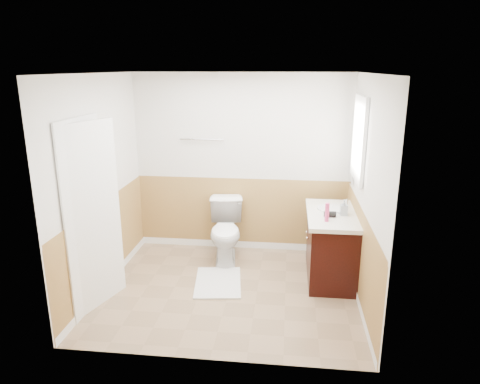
# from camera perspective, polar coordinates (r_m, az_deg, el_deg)

# --- Properties ---
(floor) EXTENTS (3.00, 3.00, 0.00)m
(floor) POSITION_cam_1_polar(r_m,az_deg,el_deg) (5.34, -1.41, -12.67)
(floor) COLOR #8C7051
(floor) RESTS_ON ground
(ceiling) EXTENTS (3.00, 3.00, 0.00)m
(ceiling) POSITION_cam_1_polar(r_m,az_deg,el_deg) (4.68, -1.62, 15.25)
(ceiling) COLOR white
(ceiling) RESTS_ON floor
(wall_back) EXTENTS (3.00, 0.00, 3.00)m
(wall_back) POSITION_cam_1_polar(r_m,az_deg,el_deg) (6.12, 0.19, 3.64)
(wall_back) COLOR silver
(wall_back) RESTS_ON floor
(wall_front) EXTENTS (3.00, 0.00, 3.00)m
(wall_front) POSITION_cam_1_polar(r_m,az_deg,el_deg) (3.65, -4.35, -5.15)
(wall_front) COLOR silver
(wall_front) RESTS_ON floor
(wall_left) EXTENTS (0.00, 3.00, 3.00)m
(wall_left) POSITION_cam_1_polar(r_m,az_deg,el_deg) (5.28, -17.85, 0.84)
(wall_left) COLOR silver
(wall_left) RESTS_ON floor
(wall_right) EXTENTS (0.00, 3.00, 3.00)m
(wall_right) POSITION_cam_1_polar(r_m,az_deg,el_deg) (4.89, 16.17, -0.20)
(wall_right) COLOR silver
(wall_right) RESTS_ON floor
(wainscot_back) EXTENTS (3.00, 0.00, 3.00)m
(wainscot_back) POSITION_cam_1_polar(r_m,az_deg,el_deg) (6.31, 0.17, -3.05)
(wainscot_back) COLOR #A37F41
(wainscot_back) RESTS_ON floor
(wainscot_front) EXTENTS (3.00, 0.00, 3.00)m
(wainscot_front) POSITION_cam_1_polar(r_m,az_deg,el_deg) (3.99, -4.08, -15.18)
(wainscot_front) COLOR #A37F41
(wainscot_front) RESTS_ON floor
(wainscot_left) EXTENTS (0.00, 2.60, 2.60)m
(wainscot_left) POSITION_cam_1_polar(r_m,az_deg,el_deg) (5.51, -17.07, -6.71)
(wainscot_left) COLOR #A37F41
(wainscot_left) RESTS_ON floor
(wainscot_right) EXTENTS (0.00, 2.60, 2.60)m
(wainscot_right) POSITION_cam_1_polar(r_m,az_deg,el_deg) (5.14, 15.39, -8.24)
(wainscot_right) COLOR #A37F41
(wainscot_right) RESTS_ON floor
(toilet) EXTENTS (0.56, 0.86, 0.82)m
(toilet) POSITION_cam_1_polar(r_m,az_deg,el_deg) (5.96, -1.84, -5.16)
(toilet) COLOR white
(toilet) RESTS_ON floor
(bath_mat) EXTENTS (0.65, 0.86, 0.02)m
(bath_mat) POSITION_cam_1_polar(r_m,az_deg,el_deg) (5.49, -2.89, -11.71)
(bath_mat) COLOR silver
(bath_mat) RESTS_ON floor
(vanity_cabinet) EXTENTS (0.55, 1.10, 0.80)m
(vanity_cabinet) POSITION_cam_1_polar(r_m,az_deg,el_deg) (5.59, 11.78, -7.08)
(vanity_cabinet) COLOR black
(vanity_cabinet) RESTS_ON floor
(vanity_knob_left) EXTENTS (0.03, 0.03, 0.03)m
(vanity_knob_left) POSITION_cam_1_polar(r_m,az_deg,el_deg) (5.42, 8.79, -5.96)
(vanity_knob_left) COLOR silver
(vanity_knob_left) RESTS_ON vanity_cabinet
(vanity_knob_right) EXTENTS (0.03, 0.03, 0.03)m
(vanity_knob_right) POSITION_cam_1_polar(r_m,az_deg,el_deg) (5.61, 8.72, -5.20)
(vanity_knob_right) COLOR silver
(vanity_knob_right) RESTS_ON vanity_cabinet
(countertop) EXTENTS (0.60, 1.15, 0.05)m
(countertop) POSITION_cam_1_polar(r_m,az_deg,el_deg) (5.44, 11.93, -2.96)
(countertop) COLOR white
(countertop) RESTS_ON vanity_cabinet
(sink_basin) EXTENTS (0.36, 0.36, 0.02)m
(sink_basin) POSITION_cam_1_polar(r_m,az_deg,el_deg) (5.57, 11.92, -2.12)
(sink_basin) COLOR silver
(sink_basin) RESTS_ON countertop
(faucet) EXTENTS (0.02, 0.02, 0.14)m
(faucet) POSITION_cam_1_polar(r_m,az_deg,el_deg) (5.58, 13.79, -1.58)
(faucet) COLOR silver
(faucet) RESTS_ON countertop
(lotion_bottle) EXTENTS (0.05, 0.05, 0.22)m
(lotion_bottle) POSITION_cam_1_polar(r_m,az_deg,el_deg) (5.10, 11.31, -2.62)
(lotion_bottle) COLOR #D83874
(lotion_bottle) RESTS_ON countertop
(soap_dispenser) EXTENTS (0.09, 0.09, 0.19)m
(soap_dispenser) POSITION_cam_1_polar(r_m,az_deg,el_deg) (5.37, 13.44, -1.97)
(soap_dispenser) COLOR #909BA3
(soap_dispenser) RESTS_ON countertop
(hair_dryer_body) EXTENTS (0.14, 0.07, 0.07)m
(hair_dryer_body) POSITION_cam_1_polar(r_m,az_deg,el_deg) (5.28, 11.67, -2.84)
(hair_dryer_body) COLOR black
(hair_dryer_body) RESTS_ON countertop
(hair_dryer_handle) EXTENTS (0.03, 0.03, 0.07)m
(hair_dryer_handle) POSITION_cam_1_polar(r_m,az_deg,el_deg) (5.35, 11.28, -2.92)
(hair_dryer_handle) COLOR black
(hair_dryer_handle) RESTS_ON countertop
(mirror_panel) EXTENTS (0.02, 0.35, 0.90)m
(mirror_panel) POSITION_cam_1_polar(r_m,az_deg,el_deg) (5.88, 14.48, 5.61)
(mirror_panel) COLOR silver
(mirror_panel) RESTS_ON wall_right
(window_frame) EXTENTS (0.04, 0.80, 1.00)m
(window_frame) POSITION_cam_1_polar(r_m,az_deg,el_deg) (5.35, 15.28, 6.73)
(window_frame) COLOR white
(window_frame) RESTS_ON wall_right
(window_glass) EXTENTS (0.01, 0.70, 0.90)m
(window_glass) POSITION_cam_1_polar(r_m,az_deg,el_deg) (5.35, 15.45, 6.72)
(window_glass) COLOR white
(window_glass) RESTS_ON wall_right
(door) EXTENTS (0.29, 0.78, 2.04)m
(door) POSITION_cam_1_polar(r_m,az_deg,el_deg) (4.91, -18.66, -3.15)
(door) COLOR white
(door) RESTS_ON wall_left
(door_frame) EXTENTS (0.02, 0.92, 2.10)m
(door_frame) POSITION_cam_1_polar(r_m,az_deg,el_deg) (4.94, -19.47, -2.99)
(door_frame) COLOR white
(door_frame) RESTS_ON wall_left
(door_knob) EXTENTS (0.06, 0.06, 0.06)m
(door_knob) POSITION_cam_1_polar(r_m,az_deg,el_deg) (5.20, -16.49, -2.74)
(door_knob) COLOR silver
(door_knob) RESTS_ON door
(towel_bar) EXTENTS (0.62, 0.02, 0.02)m
(towel_bar) POSITION_cam_1_polar(r_m,az_deg,el_deg) (6.08, -5.06, 6.87)
(towel_bar) COLOR silver
(towel_bar) RESTS_ON wall_back
(tp_holder_bar) EXTENTS (0.14, 0.02, 0.02)m
(tp_holder_bar) POSITION_cam_1_polar(r_m,az_deg,el_deg) (6.20, -0.81, -1.45)
(tp_holder_bar) COLOR silver
(tp_holder_bar) RESTS_ON wall_back
(tp_roll) EXTENTS (0.10, 0.11, 0.11)m
(tp_roll) POSITION_cam_1_polar(r_m,az_deg,el_deg) (6.20, -0.81, -1.45)
(tp_roll) COLOR white
(tp_roll) RESTS_ON tp_holder_bar
(tp_sheet) EXTENTS (0.10, 0.01, 0.16)m
(tp_sheet) POSITION_cam_1_polar(r_m,az_deg,el_deg) (6.23, -0.81, -2.42)
(tp_sheet) COLOR white
(tp_sheet) RESTS_ON tp_roll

